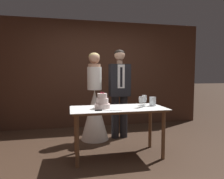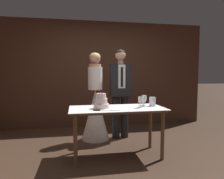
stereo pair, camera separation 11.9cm
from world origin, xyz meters
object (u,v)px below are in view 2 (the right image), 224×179
tiered_cake (101,102)px  bride (95,108)px  cake_knife (101,110)px  wine_glass_near (144,98)px  cake_table (117,114)px  wine_glass_far (140,100)px  groom (120,89)px  hurricane_candle (152,102)px  wine_glass_middle (144,100)px

tiered_cake → bride: bride is taller
cake_knife → wine_glass_near: wine_glass_near is taller
cake_table → wine_glass_far: bearing=-7.2°
tiered_cake → wine_glass_far: (0.61, -0.05, 0.02)m
cake_knife → bride: 1.10m
cake_table → groom: bearing=74.3°
cake_knife → groom: size_ratio=0.22×
wine_glass_near → cake_knife: bearing=-154.5°
groom → tiered_cake: bearing=-119.3°
tiered_cake → bride: 0.92m
tiered_cake → wine_glass_near: bearing=12.3°
hurricane_candle → groom: bearing=112.9°
cake_table → hurricane_candle: bearing=6.4°
cake_table → hurricane_candle: (0.60, 0.07, 0.17)m
hurricane_candle → cake_table: bearing=-173.6°
bride → cake_knife: bearing=-91.0°
tiered_cake → groom: groom is taller
tiered_cake → groom: 1.03m
hurricane_candle → cake_knife: bearing=-163.1°
wine_glass_far → wine_glass_near: bearing=57.6°
wine_glass_far → groom: bearing=96.5°
cake_table → tiered_cake: bearing=178.4°
cake_knife → wine_glass_near: size_ratio=2.30×
wine_glass_far → hurricane_candle: size_ratio=1.16×
wine_glass_near → wine_glass_middle: wine_glass_near is taller
bride → groom: bearing=-0.1°
wine_glass_middle → cake_knife: bearing=-162.5°
bride → tiered_cake: bearing=-89.7°
cake_table → bride: size_ratio=0.86×
wine_glass_far → bride: 1.15m
wine_glass_middle → wine_glass_far: wine_glass_far is taller
tiered_cake → hurricane_candle: bearing=4.1°
cake_knife → groom: 1.23m
wine_glass_middle → hurricane_candle: (0.17, 0.04, -0.04)m
hurricane_candle → wine_glass_near: bearing=136.7°
hurricane_candle → groom: size_ratio=0.08×
bride → hurricane_candle: bearing=-44.2°
cake_knife → wine_glass_near: bearing=31.5°
wine_glass_middle → groom: size_ratio=0.09×
wine_glass_near → wine_glass_far: 0.25m
tiered_cake → hurricane_candle: (0.85, 0.06, -0.02)m
tiered_cake → bride: size_ratio=0.15×
wine_glass_far → hurricane_candle: bearing=24.8°
cake_knife → wine_glass_far: bearing=19.6°
wine_glass_middle → cake_table: bearing=-176.7°
wine_glass_middle → groom: groom is taller
cake_table → cake_knife: (-0.27, -0.20, 0.11)m
wine_glass_far → bride: bride is taller
wine_glass_middle → hurricane_candle: size_ratio=1.06×
wine_glass_middle → wine_glass_far: bearing=-137.8°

